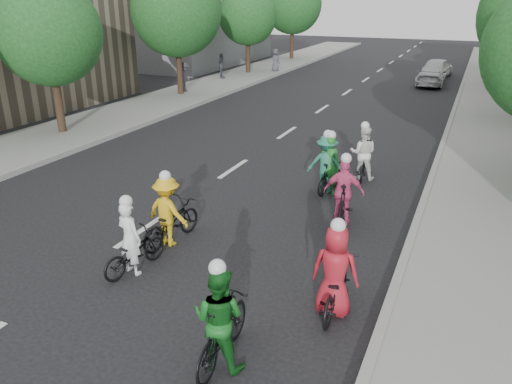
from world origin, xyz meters
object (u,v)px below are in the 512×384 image
Objects in this scene: cyclist_3 at (344,198)px; spectator_0 at (185,77)px; cyclist_6 at (363,158)px; follow_car_lead at (431,76)px; spectator_1 at (221,66)px; cyclist_4 at (335,280)px; cyclist_7 at (327,168)px; spectator_2 at (276,60)px; cyclist_5 at (330,171)px; cyclist_2 at (169,217)px; cyclist_0 at (133,247)px; cyclist_1 at (221,324)px; follow_car_trail at (438,67)px.

spectator_0 is at bearing -53.72° from cyclist_3.
follow_car_lead is at bearing -99.26° from cyclist_6.
spectator_0 is 5.10m from spectator_1.
cyclist_7 is at bearing -75.07° from cyclist_4.
follow_car_lead is 2.46× the size of spectator_0.
cyclist_3 is at bearing -143.19° from spectator_2.
follow_car_lead is (-0.96, 25.68, -0.06)m from cyclist_4.
cyclist_5 reaches higher than spectator_0.
cyclist_7 reaches higher than spectator_2.
spectator_0 reaches higher than cyclist_2.
cyclist_7 is 1.13× the size of spectator_1.
cyclist_4 is 1.03× the size of cyclist_6.
cyclist_0 is 1.09× the size of spectator_2.
cyclist_1 is 1.18× the size of spectator_2.
cyclist_3 is 21.96m from follow_car_lead.
cyclist_5 is 0.14m from cyclist_7.
cyclist_4 is at bearing 91.07° from follow_car_lead.
cyclist_0 is 8.04m from cyclist_6.
cyclist_5 is (-0.89, 1.87, -0.04)m from cyclist_3.
cyclist_6 is 0.47× the size of follow_car_trail.
cyclist_2 is at bearing 31.26° from cyclist_3.
follow_car_lead is at bearing -90.80° from cyclist_4.
cyclist_3 reaches higher than cyclist_0.
cyclist_3 reaches higher than spectator_1.
cyclist_5 is 1.13× the size of spectator_1.
cyclist_1 is at bearing 96.46° from follow_car_trail.
cyclist_1 is 1.13× the size of spectator_0.
spectator_2 is (-10.96, 22.95, 0.25)m from cyclist_3.
cyclist_4 reaches higher than cyclist_1.
cyclist_3 reaches higher than cyclist_2.
cyclist_5 is 20.10m from follow_car_lead.
cyclist_4 is (4.14, -1.07, -0.00)m from cyclist_2.
cyclist_4 is 1.15× the size of spectator_1.
cyclist_6 is 0.45× the size of follow_car_lead.
cyclist_2 is 0.50× the size of follow_car_trail.
cyclist_7 is 0.48× the size of follow_car_trail.
cyclist_3 reaches higher than cyclist_1.
cyclist_6 is 1.16× the size of spectator_2.
spectator_1 is at bearing -57.43° from cyclist_2.
cyclist_4 is at bearing -164.59° from cyclist_0.
cyclist_5 is 1.02× the size of cyclist_6.
cyclist_3 is at bearing -154.52° from spectator_1.
cyclist_5 is (2.44, 5.88, 0.09)m from cyclist_0.
cyclist_3 is (0.41, 5.73, -0.01)m from cyclist_1.
cyclist_6 reaches higher than follow_car_trail.
follow_car_lead is at bearing -61.66° from spectator_0.
follow_car_trail is (3.22, 28.31, 0.01)m from cyclist_2.
spectator_1 is at bearing 14.51° from follow_car_lead.
spectator_1 reaches higher than spectator_2.
cyclist_2 is 4.27m from cyclist_4.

